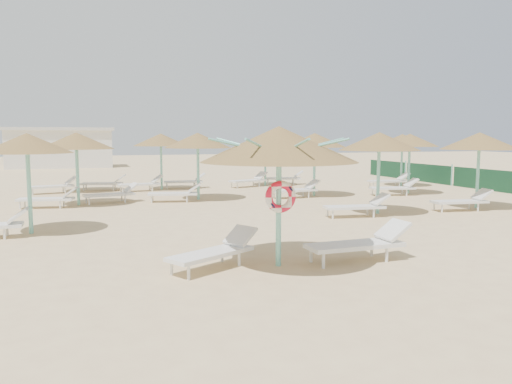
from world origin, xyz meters
name	(u,v)px	position (x,y,z in m)	size (l,w,h in m)	color
ground	(295,263)	(0.00, 0.00, 0.00)	(120.00, 120.00, 0.00)	#D3B780
main_palapa	(279,145)	(-0.41, -0.11, 2.39)	(3.07, 3.07, 2.75)	#75CCBA
lounger_main_a	(216,251)	(-1.62, 0.13, 0.34)	(2.00, 1.48, 0.71)	white
lounger_main_b	(361,243)	(1.34, -0.30, 0.38)	(2.21, 0.72, 0.80)	white
palapa_field	(255,142)	(2.65, 10.50, 2.30)	(20.04, 12.83, 2.70)	#75CCBA
service_hut	(60,147)	(-6.00, 35.00, 1.64)	(8.40, 4.40, 3.25)	silver
windbreak_fence	(482,179)	(14.00, 9.96, 0.50)	(0.08, 19.84, 1.10)	#174529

